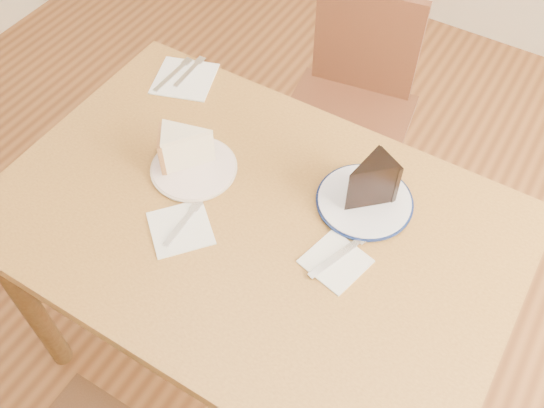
{
  "coord_description": "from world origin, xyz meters",
  "views": [
    {
      "loc": [
        0.47,
        -0.68,
        1.88
      ],
      "look_at": [
        0.04,
        0.03,
        0.8
      ],
      "focal_mm": 40.0,
      "sensor_mm": 36.0,
      "label": 1
    }
  ],
  "objects": [
    {
      "name": "napkin_cream",
      "position": [
        -0.12,
        -0.11,
        0.75
      ],
      "size": [
        0.19,
        0.19,
        0.0
      ],
      "primitive_type": "cube",
      "rotation": [
        0.0,
        0.0,
        0.87
      ],
      "color": "white",
      "rests_on": "table"
    },
    {
      "name": "plate_cream",
      "position": [
        -0.2,
        0.05,
        0.76
      ],
      "size": [
        0.2,
        0.2,
        0.01
      ],
      "primitive_type": "cylinder",
      "color": "silver",
      "rests_on": "table"
    },
    {
      "name": "plate_navy",
      "position": [
        0.2,
        0.18,
        0.76
      ],
      "size": [
        0.22,
        0.22,
        0.01
      ],
      "primitive_type": "cylinder",
      "color": "white",
      "rests_on": "table"
    },
    {
      "name": "knife_navy",
      "position": [
        0.22,
        0.01,
        0.76
      ],
      "size": [
        0.07,
        0.17,
        0.0
      ],
      "primitive_type": "cube",
      "rotation": [
        0.0,
        0.0,
        -0.34
      ],
      "color": "silver",
      "rests_on": "napkin_navy"
    },
    {
      "name": "fork_cream",
      "position": [
        -0.13,
        -0.1,
        0.76
      ],
      "size": [
        0.02,
        0.14,
        0.0
      ],
      "primitive_type": "cube",
      "rotation": [
        0.0,
        0.0,
        0.06
      ],
      "color": "silver",
      "rests_on": "napkin_cream"
    },
    {
      "name": "carrot_cake",
      "position": [
        -0.22,
        0.06,
        0.81
      ],
      "size": [
        0.15,
        0.14,
        0.09
      ],
      "primitive_type": null,
      "rotation": [
        0.0,
        0.0,
        -0.98
      ],
      "color": "beige",
      "rests_on": "plate_cream"
    },
    {
      "name": "table",
      "position": [
        0.0,
        0.0,
        0.65
      ],
      "size": [
        1.2,
        0.8,
        0.75
      ],
      "color": "brown",
      "rests_on": "ground"
    },
    {
      "name": "napkin_spare",
      "position": [
        -0.42,
        0.31,
        0.75
      ],
      "size": [
        0.2,
        0.2,
        0.0
      ],
      "primitive_type": "cube",
      "rotation": [
        0.0,
        0.0,
        0.33
      ],
      "color": "white",
      "rests_on": "table"
    },
    {
      "name": "chocolate_cake",
      "position": [
        0.2,
        0.17,
        0.82
      ],
      "size": [
        0.12,
        0.13,
        0.11
      ],
      "primitive_type": null,
      "rotation": [
        0.0,
        0.0,
        2.67
      ],
      "color": "black",
      "rests_on": "plate_navy"
    },
    {
      "name": "napkin_navy",
      "position": [
        0.22,
        -0.0,
        0.75
      ],
      "size": [
        0.15,
        0.15,
        0.0
      ],
      "primitive_type": "cube",
      "rotation": [
        0.0,
        0.0,
        -0.23
      ],
      "color": "white",
      "rests_on": "table"
    },
    {
      "name": "knife_spare",
      "position": [
        -0.46,
        0.3,
        0.76
      ],
      "size": [
        0.02,
        0.16,
        0.0
      ],
      "primitive_type": "cube",
      "rotation": [
        0.0,
        0.0,
        -0.01
      ],
      "color": "white",
      "rests_on": "napkin_spare"
    },
    {
      "name": "ground",
      "position": [
        0.0,
        0.0,
        0.0
      ],
      "size": [
        4.0,
        4.0,
        0.0
      ],
      "primitive_type": "plane",
      "color": "#4B2914",
      "rests_on": "ground"
    },
    {
      "name": "fork_spare",
      "position": [
        -0.42,
        0.33,
        0.76
      ],
      "size": [
        0.02,
        0.14,
        0.0
      ],
      "primitive_type": "cube",
      "rotation": [
        0.0,
        0.0,
        0.05
      ],
      "color": "silver",
      "rests_on": "napkin_spare"
    },
    {
      "name": "chair_far",
      "position": [
        -0.09,
        0.73,
        0.46
      ],
      "size": [
        0.47,
        0.47,
        0.83
      ],
      "rotation": [
        0.0,
        0.0,
        3.31
      ],
      "color": "#391B11",
      "rests_on": "ground"
    }
  ]
}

